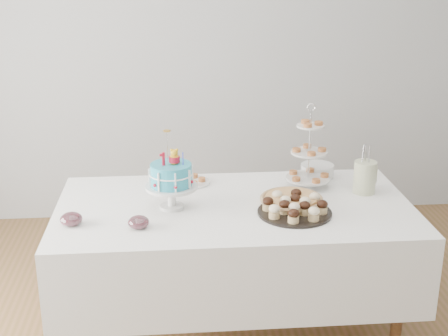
{
  "coord_description": "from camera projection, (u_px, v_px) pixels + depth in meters",
  "views": [
    {
      "loc": [
        -0.32,
        -2.8,
        2.07
      ],
      "look_at": [
        -0.06,
        0.3,
        0.98
      ],
      "focal_mm": 50.0,
      "sensor_mm": 36.0,
      "label": 1
    }
  ],
  "objects": [
    {
      "name": "walls",
      "position": [
        242.0,
        114.0,
        2.9
      ],
      "size": [
        5.04,
        4.04,
        2.7
      ],
      "color": "#A1A4A6",
      "rests_on": "floor"
    },
    {
      "name": "table",
      "position": [
        234.0,
        243.0,
        3.44
      ],
      "size": [
        1.92,
        1.02,
        0.77
      ],
      "color": "white",
      "rests_on": "floor"
    },
    {
      "name": "birthday_cake",
      "position": [
        172.0,
        188.0,
        3.29
      ],
      "size": [
        0.28,
        0.28,
        0.42
      ],
      "rotation": [
        0.0,
        0.0,
        0.19
      ],
      "color": "silver",
      "rests_on": "table"
    },
    {
      "name": "cupcake_tray",
      "position": [
        295.0,
        206.0,
        3.24
      ],
      "size": [
        0.39,
        0.39,
        0.09
      ],
      "color": "black",
      "rests_on": "table"
    },
    {
      "name": "pie",
      "position": [
        291.0,
        200.0,
        3.35
      ],
      "size": [
        0.34,
        0.34,
        0.05
      ],
      "color": "tan",
      "rests_on": "table"
    },
    {
      "name": "tiered_stand",
      "position": [
        309.0,
        153.0,
        3.56
      ],
      "size": [
        0.26,
        0.26,
        0.5
      ],
      "color": "silver",
      "rests_on": "table"
    },
    {
      "name": "plate_stack",
      "position": [
        317.0,
        171.0,
        3.78
      ],
      "size": [
        0.2,
        0.2,
        0.08
      ],
      "color": "silver",
      "rests_on": "table"
    },
    {
      "name": "pastry_plate",
      "position": [
        191.0,
        181.0,
        3.68
      ],
      "size": [
        0.23,
        0.23,
        0.03
      ],
      "color": "silver",
      "rests_on": "table"
    },
    {
      "name": "jam_bowl_a",
      "position": [
        139.0,
        222.0,
        3.08
      ],
      "size": [
        0.11,
        0.11,
        0.06
      ],
      "color": "silver",
      "rests_on": "table"
    },
    {
      "name": "jam_bowl_b",
      "position": [
        71.0,
        219.0,
        3.11
      ],
      "size": [
        0.11,
        0.11,
        0.07
      ],
      "color": "silver",
      "rests_on": "table"
    },
    {
      "name": "utensil_pitcher",
      "position": [
        365.0,
        176.0,
        3.51
      ],
      "size": [
        0.13,
        0.13,
        0.28
      ],
      "rotation": [
        0.0,
        0.0,
        0.02
      ],
      "color": "white",
      "rests_on": "table"
    }
  ]
}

